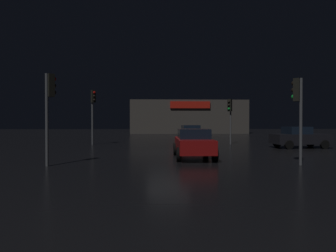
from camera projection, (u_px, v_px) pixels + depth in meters
The scene contains 9 objects.
ground_plane at pixel (168, 152), 18.46m from camera, with size 120.00×120.00×0.00m, color black.
store_building at pixel (188, 117), 50.89m from camera, with size 18.76×7.72×5.37m.
traffic_signal_main at pixel (298, 101), 13.15m from camera, with size 0.42×0.42×3.78m.
traffic_signal_opposite at pixel (230, 111), 25.04m from camera, with size 0.41×0.43×3.76m.
traffic_signal_cross_left at pixel (50, 98), 12.81m from camera, with size 0.42×0.42×3.92m.
traffic_signal_cross_right at pixel (93, 107), 24.74m from camera, with size 0.42×0.43×4.47m.
car_near at pixel (194, 143), 15.60m from camera, with size 1.95×4.22×1.51m.
car_far at pixel (191, 133), 27.85m from camera, with size 2.10×4.24×1.57m.
car_crossing at pixel (299, 137), 21.67m from camera, with size 4.05×2.17×1.53m.
Camera 1 is at (-0.68, -18.42, 1.88)m, focal length 32.27 mm.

